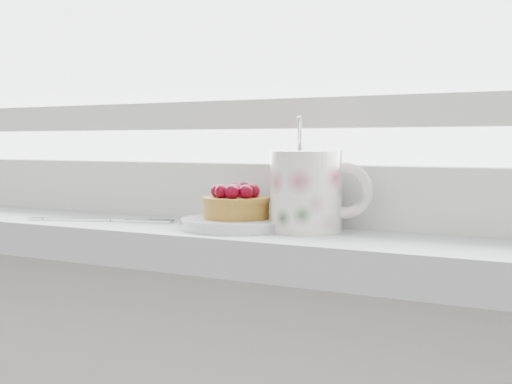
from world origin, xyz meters
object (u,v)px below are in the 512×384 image
Objects in this scene: saucer at (237,223)px; floral_mug at (309,190)px; fork at (99,220)px; raspberry_tart at (237,203)px.

floral_mug is (0.08, 0.02, 0.04)m from saucer.
fork is at bearing -174.48° from saucer.
raspberry_tart is at bearing -168.21° from floral_mug.
saucer is 0.70× the size of fork.
floral_mug is (0.08, 0.02, 0.02)m from raspberry_tart.
raspberry_tart reaches higher than fork.
raspberry_tart is at bearing 5.48° from fork.
floral_mug reaches higher than saucer.
saucer is at bearing -168.32° from floral_mug.
fork is (-0.19, -0.02, -0.00)m from saucer.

